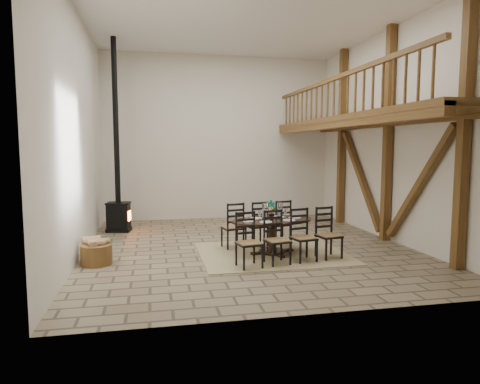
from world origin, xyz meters
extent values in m
plane|color=gray|center=(0.00, 0.00, 0.00)|extent=(8.00, 8.00, 0.00)
cube|color=silver|center=(0.00, 4.00, 2.50)|extent=(7.00, 0.02, 5.00)
cube|color=silver|center=(0.00, -4.00, 2.50)|extent=(7.00, 0.02, 5.00)
cube|color=silver|center=(-3.50, 0.00, 2.50)|extent=(0.02, 8.00, 5.00)
cube|color=silver|center=(3.50, 0.00, 2.50)|extent=(0.02, 8.00, 5.00)
cube|color=white|center=(0.00, 0.00, 5.00)|extent=(7.00, 8.00, 0.02)
cube|color=brown|center=(3.38, -2.50, 2.50)|extent=(0.18, 0.18, 5.00)
cube|color=brown|center=(3.38, 0.00, 2.50)|extent=(0.18, 0.18, 5.00)
cube|color=brown|center=(3.38, 2.50, 2.50)|extent=(0.18, 0.18, 5.00)
cube|color=brown|center=(3.38, -1.25, 1.40)|extent=(0.14, 2.16, 2.54)
cube|color=brown|center=(3.38, 1.25, 1.40)|extent=(0.14, 2.16, 2.54)
cube|color=brown|center=(3.38, 0.00, 2.80)|extent=(0.20, 7.80, 0.20)
cube|color=brown|center=(2.70, 0.00, 2.85)|extent=(1.60, 7.80, 0.12)
cube|color=brown|center=(2.00, 0.00, 2.75)|extent=(0.18, 7.80, 0.22)
cube|color=brown|center=(2.00, 0.00, 3.75)|extent=(0.09, 7.60, 0.09)
cube|color=brown|center=(2.00, 0.00, 3.33)|extent=(0.06, 7.60, 0.86)
cube|color=tan|center=(0.37, -0.75, 0.01)|extent=(3.00, 2.50, 0.02)
ellipsoid|color=black|center=(0.37, -0.75, 0.71)|extent=(1.93, 1.39, 0.04)
cylinder|color=black|center=(0.37, -0.75, 0.34)|extent=(0.17, 0.17, 0.65)
cylinder|color=black|center=(0.37, -0.75, 0.05)|extent=(0.54, 0.54, 0.06)
cube|color=#9B8247|center=(-0.34, -1.68, 0.46)|extent=(0.50, 0.48, 0.04)
cube|color=black|center=(-0.34, -1.68, 0.22)|extent=(0.48, 0.48, 0.44)
cube|color=black|center=(-0.37, -1.50, 0.73)|extent=(0.37, 0.11, 0.58)
cube|color=#9B8247|center=(0.23, -1.57, 0.46)|extent=(0.50, 0.48, 0.04)
cube|color=black|center=(0.23, -1.57, 0.22)|extent=(0.48, 0.48, 0.44)
cube|color=black|center=(0.20, -1.39, 0.73)|extent=(0.37, 0.11, 0.58)
cube|color=#9B8247|center=(0.80, -1.46, 0.46)|extent=(0.50, 0.48, 0.04)
cube|color=black|center=(0.80, -1.46, 0.22)|extent=(0.48, 0.48, 0.44)
cube|color=black|center=(0.76, -1.28, 0.73)|extent=(0.37, 0.11, 0.58)
cube|color=#9B8247|center=(1.37, -1.34, 0.46)|extent=(0.50, 0.48, 0.04)
cube|color=black|center=(1.37, -1.34, 0.22)|extent=(0.48, 0.48, 0.44)
cube|color=black|center=(1.33, -1.16, 0.73)|extent=(0.37, 0.11, 0.58)
cube|color=#9B8247|center=(-0.35, -0.11, 0.46)|extent=(0.50, 0.48, 0.04)
cube|color=black|center=(-0.35, -0.11, 0.22)|extent=(0.48, 0.48, 0.44)
cube|color=black|center=(-0.32, -0.29, 0.73)|extent=(0.37, 0.11, 0.58)
cube|color=#9B8247|center=(0.21, 0.01, 0.46)|extent=(0.50, 0.48, 0.04)
cube|color=black|center=(0.21, 0.01, 0.22)|extent=(0.48, 0.48, 0.44)
cube|color=black|center=(0.25, -0.17, 0.73)|extent=(0.37, 0.11, 0.58)
cube|color=#9B8247|center=(0.78, 0.12, 0.46)|extent=(0.50, 0.48, 0.04)
cube|color=black|center=(0.78, 0.12, 0.22)|extent=(0.48, 0.48, 0.44)
cube|color=black|center=(0.82, -0.06, 0.73)|extent=(0.37, 0.11, 0.58)
cube|color=white|center=(0.37, -0.75, 0.73)|extent=(1.46, 0.93, 0.01)
cube|color=white|center=(0.37, -0.75, 0.82)|extent=(0.91, 0.45, 0.18)
cylinder|color=white|center=(0.19, -0.79, 0.90)|extent=(0.12, 0.12, 0.34)
cylinder|color=white|center=(0.54, -0.72, 0.90)|extent=(0.12, 0.12, 0.34)
cylinder|color=white|center=(0.19, -0.79, 0.81)|extent=(0.06, 0.06, 0.16)
cylinder|color=white|center=(0.54, -0.72, 0.81)|extent=(0.06, 0.06, 0.16)
imported|color=#4C723F|center=(0.36, -0.71, 0.93)|extent=(0.24, 0.18, 0.41)
cube|color=black|center=(-2.95, 2.37, 0.05)|extent=(0.67, 0.55, 0.09)
cube|color=black|center=(-2.95, 2.37, 0.41)|extent=(0.61, 0.50, 0.64)
cube|color=#FF590C|center=(-2.67, 2.33, 0.41)|extent=(0.06, 0.26, 0.26)
cube|color=black|center=(-2.95, 2.37, 0.76)|extent=(0.66, 0.54, 0.04)
cylinder|color=black|center=(-2.95, 2.37, 2.89)|extent=(0.14, 0.14, 4.23)
cylinder|color=brown|center=(-3.13, -0.87, 0.19)|extent=(0.58, 0.58, 0.38)
cube|color=tan|center=(-3.13, -0.87, 0.43)|extent=(0.31, 0.31, 0.11)
cube|color=tan|center=(-3.25, -0.57, 0.24)|extent=(0.39, 0.30, 0.48)
camera|label=1|loc=(-2.05, -9.18, 2.22)|focal=32.00mm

